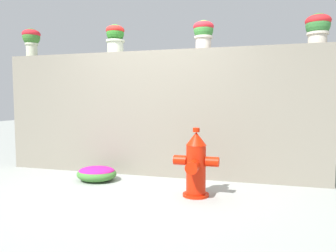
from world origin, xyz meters
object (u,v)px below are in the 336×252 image
object	(u,v)px
potted_plant_3	(318,26)
fire_hydrant	(196,165)
flower_bush_left	(97,173)
potted_plant_1	(115,37)
potted_plant_2	(203,32)
potted_plant_0	(31,39)

from	to	relation	value
potted_plant_3	fire_hydrant	distance (m)	2.46
potted_plant_3	flower_bush_left	distance (m)	3.62
potted_plant_1	potted_plant_2	distance (m)	1.41
potted_plant_1	flower_bush_left	xyz separation A→B (m)	(-0.00, -0.67, -2.04)
potted_plant_0	potted_plant_1	xyz separation A→B (m)	(1.55, 0.03, -0.05)
potted_plant_1	potted_plant_2	world-z (taller)	potted_plant_1
potted_plant_2	flower_bush_left	size ratio (longest dim) A/B	0.75
potted_plant_3	fire_hydrant	world-z (taller)	potted_plant_3
potted_plant_0	potted_plant_2	size ratio (longest dim) A/B	1.13
potted_plant_0	fire_hydrant	distance (m)	3.70
potted_plant_0	potted_plant_1	bearing A→B (deg)	0.94
potted_plant_2	flower_bush_left	xyz separation A→B (m)	(-1.41, -0.67, -2.03)
potted_plant_3	potted_plant_1	bearing A→B (deg)	179.31
potted_plant_2	potted_plant_3	distance (m)	1.53
fire_hydrant	flower_bush_left	size ratio (longest dim) A/B	1.44
flower_bush_left	potted_plant_0	bearing A→B (deg)	157.38
potted_plant_1	potted_plant_3	world-z (taller)	potted_plant_1
potted_plant_0	flower_bush_left	distance (m)	2.68
potted_plant_3	flower_bush_left	xyz separation A→B (m)	(-2.94, -0.64, -2.01)
potted_plant_1	potted_plant_3	distance (m)	2.94
potted_plant_0	potted_plant_2	bearing A→B (deg)	0.38
potted_plant_3	potted_plant_0	bearing A→B (deg)	179.87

